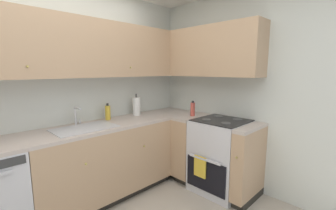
{
  "coord_description": "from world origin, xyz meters",
  "views": [
    {
      "loc": [
        -0.83,
        -1.26,
        1.55
      ],
      "look_at": [
        0.99,
        0.56,
        1.15
      ],
      "focal_mm": 24.11,
      "sensor_mm": 36.0,
      "label": 1
    }
  ],
  "objects_px": {
    "soap_bottle": "(108,112)",
    "paper_towel_roll": "(136,106)",
    "oven_range": "(221,155)",
    "oil_bottle": "(193,109)"
  },
  "relations": [
    {
      "from": "oven_range",
      "to": "oil_bottle",
      "type": "distance_m",
      "value": 0.71
    },
    {
      "from": "soap_bottle",
      "to": "oil_bottle",
      "type": "height_order",
      "value": "soap_bottle"
    },
    {
      "from": "paper_towel_roll",
      "to": "soap_bottle",
      "type": "bearing_deg",
      "value": 177.41
    },
    {
      "from": "oven_range",
      "to": "oil_bottle",
      "type": "relative_size",
      "value": 5.12
    },
    {
      "from": "paper_towel_roll",
      "to": "oil_bottle",
      "type": "distance_m",
      "value": 0.79
    },
    {
      "from": "oven_range",
      "to": "soap_bottle",
      "type": "bearing_deg",
      "value": 132.41
    },
    {
      "from": "oil_bottle",
      "to": "soap_bottle",
      "type": "bearing_deg",
      "value": 147.33
    },
    {
      "from": "oil_bottle",
      "to": "oven_range",
      "type": "bearing_deg",
      "value": -87.69
    },
    {
      "from": "soap_bottle",
      "to": "paper_towel_roll",
      "type": "bearing_deg",
      "value": -2.59
    },
    {
      "from": "oven_range",
      "to": "paper_towel_roll",
      "type": "relative_size",
      "value": 3.42
    }
  ]
}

